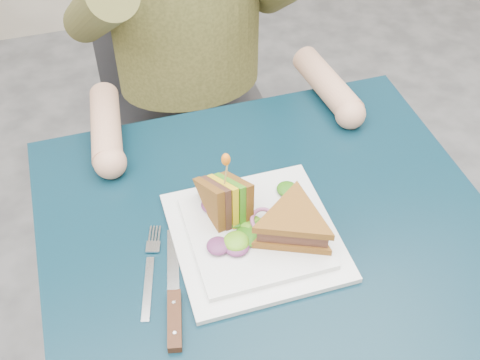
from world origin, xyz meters
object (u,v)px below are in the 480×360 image
object	(u,v)px
chair	(183,81)
plate	(255,235)
sandwich_flat	(294,224)
sandwich_upright	(227,201)
knife	(174,309)
table	(277,277)
fork	(150,273)

from	to	relation	value
chair	plate	world-z (taller)	chair
sandwich_flat	sandwich_upright	xyz separation A→B (m)	(-0.09, 0.07, 0.01)
sandwich_flat	plate	bearing A→B (deg)	155.56
plate	knife	world-z (taller)	plate
table	knife	world-z (taller)	knife
knife	sandwich_flat	bearing A→B (deg)	18.54
plate	fork	bearing A→B (deg)	-173.47
table	sandwich_flat	distance (m)	0.13
table	chair	world-z (taller)	chair
chair	table	bearing A→B (deg)	-90.00
plate	fork	world-z (taller)	plate
chair	sandwich_flat	bearing A→B (deg)	-88.19
plate	fork	xyz separation A→B (m)	(-0.18, -0.02, -0.01)
chair	knife	distance (m)	0.85
plate	sandwich_flat	distance (m)	0.07
plate	fork	distance (m)	0.18
fork	knife	xyz separation A→B (m)	(0.02, -0.08, 0.00)
plate	sandwich_upright	distance (m)	0.07
plate	sandwich_flat	bearing A→B (deg)	-24.44
chair	knife	xyz separation A→B (m)	(-0.19, -0.80, 0.20)
table	sandwich_upright	bearing A→B (deg)	131.03
chair	knife	bearing A→B (deg)	-103.14
chair	fork	size ratio (longest dim) A/B	5.28
fork	knife	bearing A→B (deg)	-73.61
table	sandwich_flat	world-z (taller)	sandwich_flat
sandwich_upright	chair	bearing A→B (deg)	84.33
sandwich_flat	knife	bearing A→B (deg)	-161.46
fork	sandwich_upright	bearing A→B (deg)	24.46
table	fork	bearing A→B (deg)	177.24
table	sandwich_flat	xyz separation A→B (m)	(0.02, 0.01, 0.12)
chair	knife	size ratio (longest dim) A/B	4.22
fork	table	bearing A→B (deg)	-2.76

